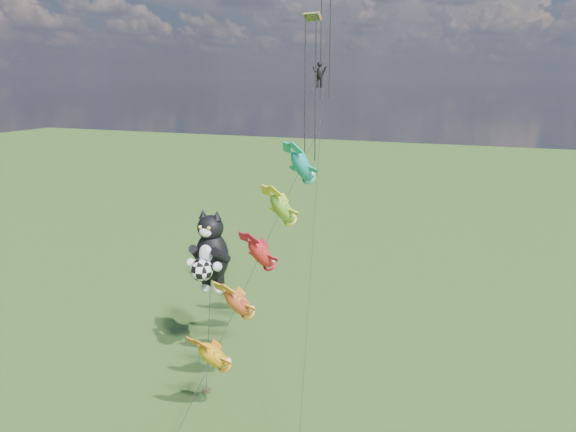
% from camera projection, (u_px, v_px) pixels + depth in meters
% --- Properties ---
extents(ground, '(300.00, 300.00, 0.00)m').
position_uv_depth(ground, '(74.00, 422.00, 32.15)').
color(ground, '#1F4411').
extents(cat_kite_rig, '(2.68, 4.22, 11.10)m').
position_uv_depth(cat_kite_rig, '(210.00, 253.00, 35.92)').
color(cat_kite_rig, brown).
rests_on(cat_kite_rig, ground).
extents(fish_windsock_rig, '(3.51, 15.67, 16.46)m').
position_uv_depth(fish_windsock_rig, '(261.00, 254.00, 32.56)').
color(fish_windsock_rig, brown).
rests_on(fish_windsock_rig, ground).
extents(parafoil_rig, '(5.00, 17.03, 25.22)m').
position_uv_depth(parafoil_rig, '(319.00, 68.00, 36.33)').
color(parafoil_rig, brown).
rests_on(parafoil_rig, ground).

